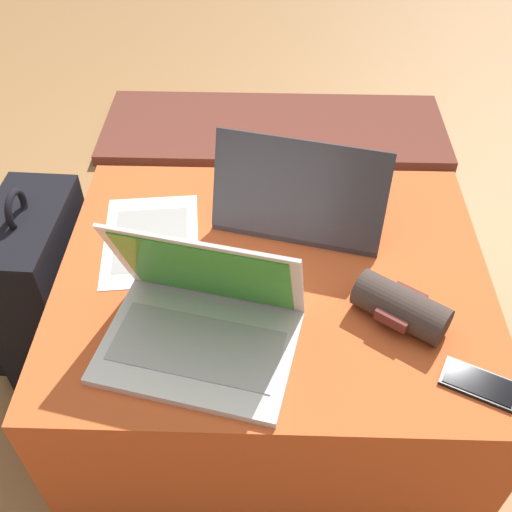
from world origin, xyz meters
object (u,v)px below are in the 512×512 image
Objects in this scene: laptop_near at (201,321)px; wrist_brace at (401,307)px; backpack at (42,292)px; laptop_far at (301,203)px; cell_phone at (479,384)px; paper_sheet at (151,239)px.

laptop_near is 0.39m from wrist_brace.
laptop_near is 0.63m from backpack.
cell_phone is at bearing 137.94° from laptop_far.
laptop_near is at bearing 58.23° from backpack.
cell_phone is (0.51, -0.09, -0.05)m from laptop_near.
cell_phone is at bearing 69.73° from backpack.
laptop_far is 2.84× the size of cell_phone.
laptop_far is 0.71m from backpack.
wrist_brace is (0.19, -0.30, -0.01)m from laptop_far.
laptop_near is at bearing 74.04° from laptop_far.
cell_phone reaches higher than paper_sheet.
cell_phone is 0.75× the size of wrist_brace.
laptop_near reaches higher than paper_sheet.
paper_sheet is (-0.65, 0.36, -0.00)m from cell_phone.
backpack reaches higher than cell_phone.
paper_sheet is (0.32, -0.04, 0.23)m from backpack.
laptop_far is at bearing 73.47° from laptop_near.
backpack is (-0.46, 0.31, -0.28)m from laptop_near.
paper_sheet is at bearing 130.14° from laptop_near.
laptop_near is 2.08× the size of wrist_brace.
laptop_near is at bearing -171.51° from wrist_brace.
laptop_far is 0.74× the size of backpack.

